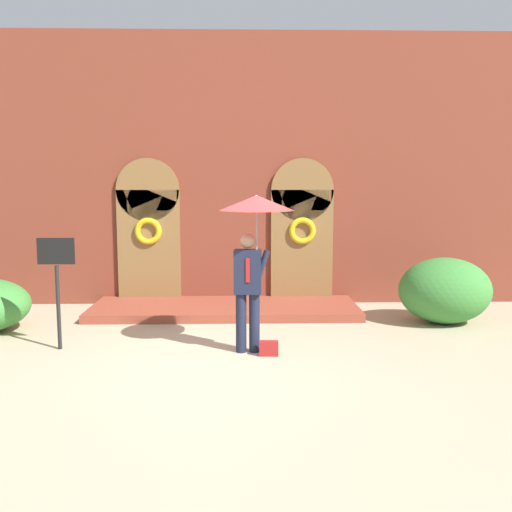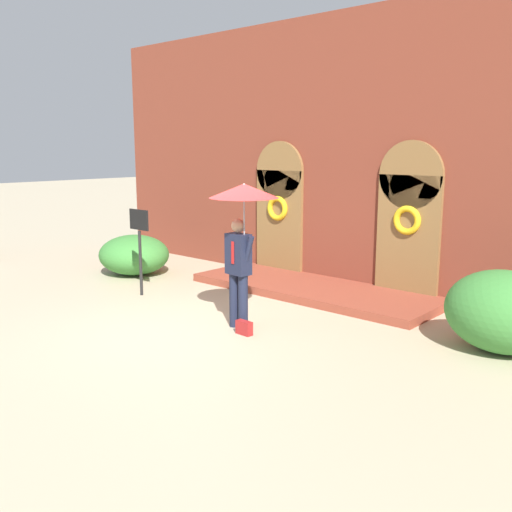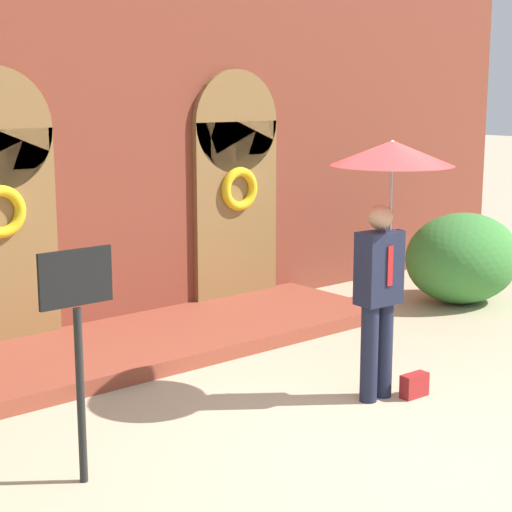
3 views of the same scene
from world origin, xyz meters
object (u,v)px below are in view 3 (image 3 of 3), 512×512
Objects in this scene: handbag at (414,385)px; sign_post at (78,327)px; shrub_right at (463,258)px; person_with_umbrella at (389,191)px.

sign_post is (-3.20, 0.42, 1.05)m from handbag.
handbag is 0.17× the size of shrub_right.
person_with_umbrella reaches higher than handbag.
person_with_umbrella is at bearing -4.26° from sign_post.
sign_post reaches higher than handbag.
shrub_right is (6.49, 1.50, -0.56)m from sign_post.
handbag is 0.16× the size of sign_post.
shrub_right is at bearing 12.98° from sign_post.
person_with_umbrella reaches higher than sign_post.
person_with_umbrella is at bearing 138.84° from handbag.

